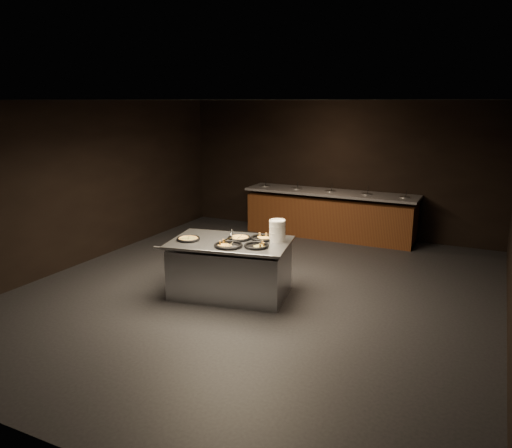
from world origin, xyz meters
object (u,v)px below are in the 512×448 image
at_px(plate_stack, 277,231).
at_px(pan_veggie_whole, 188,239).
at_px(pan_cheese_whole, 239,238).
at_px(serving_counter, 230,269).

xyz_separation_m(plate_stack, pan_veggie_whole, (-1.23, -0.53, -0.14)).
relative_size(pan_veggie_whole, pan_cheese_whole, 1.00).
xyz_separation_m(serving_counter, plate_stack, (0.63, 0.31, 0.60)).
relative_size(plate_stack, pan_cheese_whole, 0.91).
bearing_deg(pan_veggie_whole, serving_counter, 20.78).
height_order(pan_veggie_whole, pan_cheese_whole, same).
bearing_deg(plate_stack, pan_cheese_whole, -165.40).
relative_size(serving_counter, plate_stack, 6.05).
xyz_separation_m(serving_counter, pan_veggie_whole, (-0.60, -0.23, 0.46)).
xyz_separation_m(pan_veggie_whole, pan_cheese_whole, (0.67, 0.39, -0.00)).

